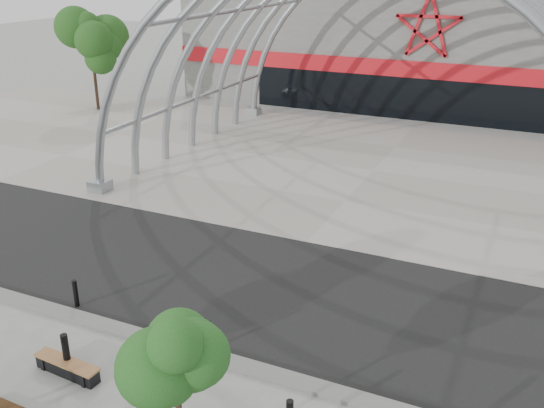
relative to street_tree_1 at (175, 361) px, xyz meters
name	(u,v)px	position (x,y,z in m)	size (l,w,h in m)	color
ground	(208,350)	(-1.57, 3.64, -2.64)	(140.00, 140.00, 0.00)	gray
road	(265,288)	(-1.57, 7.14, -2.63)	(140.00, 7.00, 0.02)	black
forecourt	(373,171)	(-1.57, 19.14, -2.62)	(60.00, 17.00, 0.04)	#A39E93
kerb	(202,354)	(-1.57, 3.39, -2.58)	(60.00, 0.50, 0.12)	slate
arena_building	(447,41)	(-1.57, 37.09, 1.35)	(34.00, 15.24, 8.00)	slate
vault_canopy	(373,171)	(-1.57, 19.14, -2.62)	(20.80, 15.80, 20.36)	#979CA1
street_tree_1	(175,361)	(0.00, 0.00, 0.00)	(1.55, 1.55, 3.68)	#322018
bench_0	(68,368)	(-4.16, 1.39, -2.45)	(1.86, 0.53, 0.39)	black
bollard_0	(76,294)	(-6.09, 3.91, -2.21)	(0.14, 0.14, 0.85)	black
bollard_1	(66,354)	(-4.21, 1.47, -2.10)	(0.17, 0.17, 1.07)	black
bollard_2	(209,336)	(-1.51, 3.66, -2.21)	(0.14, 0.14, 0.87)	black
bg_tree_0	(91,38)	(-21.57, 23.64, 2.00)	(3.00, 3.00, 6.45)	black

